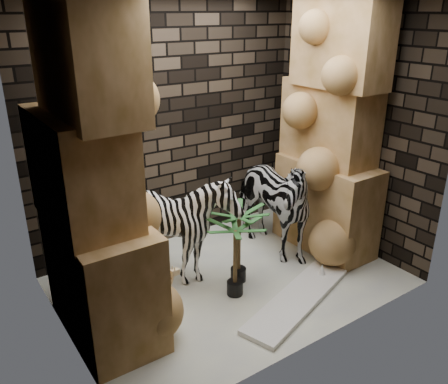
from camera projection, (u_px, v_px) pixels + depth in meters
floor at (230, 280)px, 5.06m from camera, size 3.50×3.50×0.00m
wall_back at (170, 124)px, 5.46m from camera, size 3.50×0.00×3.50m
wall_front at (325, 187)px, 3.55m from camera, size 3.50×0.00×3.50m
wall_left at (48, 186)px, 3.58m from camera, size 0.00×3.00×3.00m
wall_right at (352, 125)px, 5.43m from camera, size 0.00×3.00×3.00m
rock_pillar_left at (92, 177)px, 3.76m from camera, size 0.68×1.30×3.00m
rock_pillar_right at (332, 129)px, 5.25m from camera, size 0.58×1.25×3.00m
zebra_right at (268, 193)px, 5.40m from camera, size 0.74×1.31×1.52m
zebra_left at (179, 231)px, 4.88m from camera, size 1.29×1.47×1.16m
giraffe_toy at (158, 305)px, 4.12m from camera, size 0.34×0.19×0.63m
palm_front at (239, 245)px, 4.90m from camera, size 0.36×0.36×0.87m
palm_back at (235, 259)px, 4.66m from camera, size 0.36×0.36×0.84m
surfboard at (298, 299)px, 4.69m from camera, size 1.62×0.87×0.05m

